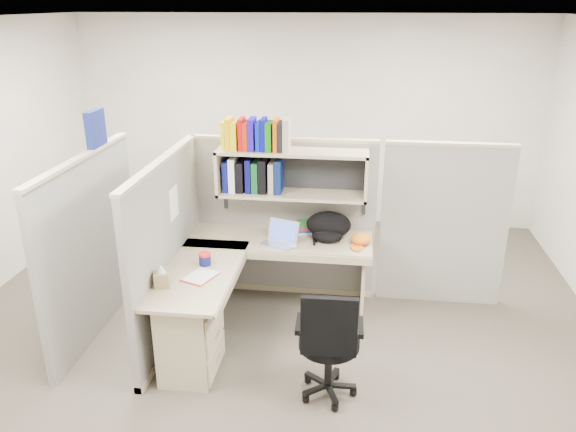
# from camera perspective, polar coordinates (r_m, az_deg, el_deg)

# --- Properties ---
(ground) EXTENTS (6.00, 6.00, 0.00)m
(ground) POSITION_cam_1_polar(r_m,az_deg,el_deg) (5.17, -1.71, -12.26)
(ground) COLOR #37322A
(ground) RESTS_ON ground
(room_shell) EXTENTS (6.00, 6.00, 6.00)m
(room_shell) POSITION_cam_1_polar(r_m,az_deg,el_deg) (4.49, -1.93, 5.28)
(room_shell) COLOR #B5AFA3
(room_shell) RESTS_ON ground
(cubicle) EXTENTS (3.79, 1.84, 1.95)m
(cubicle) POSITION_cam_1_polar(r_m,az_deg,el_deg) (5.21, -5.03, -0.80)
(cubicle) COLOR slate
(cubicle) RESTS_ON ground
(desk) EXTENTS (1.74, 1.75, 0.73)m
(desk) POSITION_cam_1_polar(r_m,az_deg,el_deg) (4.78, -7.21, -9.29)
(desk) COLOR gray
(desk) RESTS_ON ground
(laptop) EXTENTS (0.39, 0.39, 0.22)m
(laptop) POSITION_cam_1_polar(r_m,az_deg,el_deg) (5.14, -0.98, -1.85)
(laptop) COLOR silver
(laptop) RESTS_ON desk
(backpack) EXTENTS (0.47, 0.40, 0.25)m
(backpack) POSITION_cam_1_polar(r_m,az_deg,el_deg) (5.28, 4.12, -1.10)
(backpack) COLOR black
(backpack) RESTS_ON desk
(orange_cap) EXTENTS (0.25, 0.27, 0.10)m
(orange_cap) POSITION_cam_1_polar(r_m,az_deg,el_deg) (5.23, 7.45, -2.32)
(orange_cap) COLOR #D06512
(orange_cap) RESTS_ON desk
(snack_canister) EXTENTS (0.11, 0.11, 0.11)m
(snack_canister) POSITION_cam_1_polar(r_m,az_deg,el_deg) (4.84, -8.44, -4.32)
(snack_canister) COLOR #0E1351
(snack_canister) RESTS_ON desk
(tissue_box) EXTENTS (0.14, 0.14, 0.19)m
(tissue_box) POSITION_cam_1_polar(r_m,az_deg,el_deg) (4.54, -12.72, -5.90)
(tissue_box) COLOR #977F55
(tissue_box) RESTS_ON desk
(mouse) EXTENTS (0.08, 0.06, 0.03)m
(mouse) POSITION_cam_1_polar(r_m,az_deg,el_deg) (5.12, 0.51, -3.08)
(mouse) COLOR #91ABCE
(mouse) RESTS_ON desk
(paper_cup) EXTENTS (0.09, 0.09, 0.10)m
(paper_cup) POSITION_cam_1_polar(r_m,az_deg,el_deg) (5.41, -1.24, -1.31)
(paper_cup) COLOR white
(paper_cup) RESTS_ON desk
(book_stack) EXTENTS (0.20, 0.23, 0.10)m
(book_stack) POSITION_cam_1_polar(r_m,az_deg,el_deg) (5.47, 1.71, -1.09)
(book_stack) COLOR gray
(book_stack) RESTS_ON desk
(loose_paper) EXTENTS (0.28, 0.32, 0.00)m
(loose_paper) POSITION_cam_1_polar(r_m,az_deg,el_deg) (4.67, -8.86, -6.03)
(loose_paper) COLOR silver
(loose_paper) RESTS_ON desk
(task_chair) EXTENTS (0.50, 0.46, 0.96)m
(task_chair) POSITION_cam_1_polar(r_m,az_deg,el_deg) (4.32, 4.12, -14.40)
(task_chair) COLOR black
(task_chair) RESTS_ON ground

